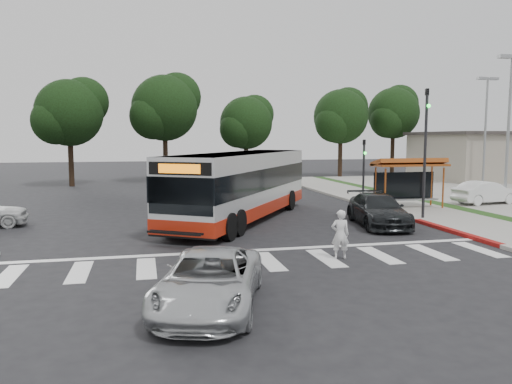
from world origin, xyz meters
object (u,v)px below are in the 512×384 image
object	(u,v)px
dark_sedan	(378,210)
silver_suv_south	(210,281)
pedestrian	(340,234)
transit_bus	(242,187)

from	to	relation	value
dark_sedan	silver_suv_south	xyz separation A→B (m)	(-9.18, -9.63, -0.06)
dark_sedan	silver_suv_south	world-z (taller)	dark_sedan
pedestrian	dark_sedan	world-z (taller)	pedestrian
transit_bus	dark_sedan	xyz separation A→B (m)	(5.89, -3.02, -0.94)
transit_bus	silver_suv_south	distance (m)	13.11
transit_bus	dark_sedan	distance (m)	6.69
transit_bus	pedestrian	size ratio (longest dim) A/B	7.73
pedestrian	silver_suv_south	size ratio (longest dim) A/B	0.34
silver_suv_south	transit_bus	bearing A→B (deg)	92.23
pedestrian	dark_sedan	distance (m)	7.09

